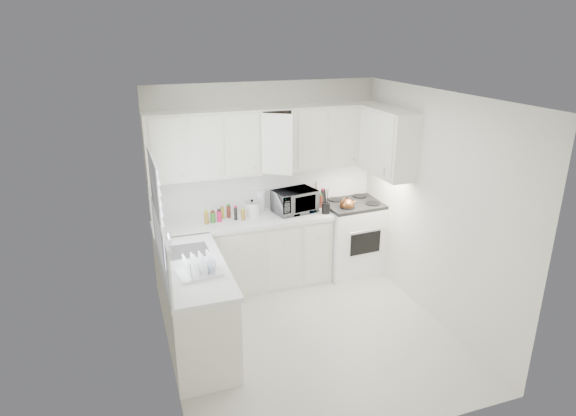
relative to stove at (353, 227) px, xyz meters
name	(u,v)px	position (x,y,z in m)	size (l,w,h in m)	color
floor	(309,333)	(-1.15, -1.29, -0.64)	(3.20, 3.20, 0.00)	beige
ceiling	(313,97)	(-1.15, -1.29, 1.96)	(3.20, 3.20, 0.00)	white
wall_back	(265,183)	(-1.15, 0.31, 0.66)	(3.00, 3.00, 0.00)	silver
wall_front	(390,301)	(-1.15, -2.89, 0.66)	(3.00, 3.00, 0.00)	silver
wall_left	(161,245)	(-2.65, -1.29, 0.66)	(3.20, 3.20, 0.00)	silver
wall_right	(435,209)	(0.35, -1.29, 0.66)	(3.20, 3.20, 0.00)	silver
window_blinds	(157,207)	(-2.63, -0.94, 0.91)	(0.06, 0.96, 1.06)	white
lower_cabinets_back	(244,255)	(-1.54, 0.01, -0.19)	(2.22, 0.60, 0.90)	silver
lower_cabinets_left	(196,308)	(-2.35, -1.09, -0.19)	(0.60, 1.60, 0.90)	silver
countertop_back	(243,221)	(-1.54, 0.00, 0.29)	(2.24, 0.64, 0.05)	silver
countertop_left	(194,267)	(-2.34, -1.09, 0.29)	(0.64, 1.62, 0.05)	silver
backsplash_back	(266,188)	(-1.15, 0.30, 0.59)	(2.98, 0.02, 0.55)	white
backsplash_left	(161,244)	(-2.64, -1.09, 0.59)	(0.02, 1.60, 0.55)	white
upper_cabinets_back	(269,171)	(-1.15, 0.15, 0.86)	(3.00, 0.33, 0.80)	silver
upper_cabinets_right	(386,174)	(0.19, -0.47, 0.86)	(0.33, 0.90, 0.80)	silver
sink	(188,241)	(-2.34, -0.74, 0.43)	(0.42, 0.38, 0.30)	gray
stove	(353,227)	(0.00, 0.00, 0.00)	(0.83, 0.68, 1.28)	white
tea_kettle	(347,204)	(-0.18, -0.16, 0.41)	(0.23, 0.20, 0.21)	brown
frying_pan	(360,199)	(0.18, 0.16, 0.32)	(0.25, 0.43, 0.04)	black
microwave	(295,199)	(-0.84, 0.03, 0.49)	(0.53, 0.30, 0.36)	gray
rice_cooker	(252,207)	(-1.40, 0.09, 0.42)	(0.21, 0.21, 0.21)	white
paper_towel	(261,201)	(-1.23, 0.23, 0.45)	(0.12, 0.12, 0.27)	white
utensil_crock	(326,201)	(-0.48, -0.16, 0.48)	(0.11, 0.11, 0.34)	black
dish_rack	(198,265)	(-2.32, -1.33, 0.42)	(0.40, 0.30, 0.22)	white
spice_left_0	(205,215)	(-2.00, 0.13, 0.38)	(0.06, 0.06, 0.13)	olive
spice_left_1	(212,217)	(-1.92, 0.04, 0.38)	(0.06, 0.06, 0.13)	#317025
spice_left_2	(217,213)	(-1.85, 0.13, 0.38)	(0.06, 0.06, 0.13)	#C11948
spice_left_3	(224,215)	(-1.77, 0.04, 0.38)	(0.06, 0.06, 0.13)	#BDD231
spice_left_4	(228,212)	(-1.70, 0.13, 0.38)	(0.06, 0.06, 0.13)	maroon
spice_left_5	(236,214)	(-1.62, 0.04, 0.38)	(0.06, 0.06, 0.13)	black
spice_left_6	(240,211)	(-1.55, 0.13, 0.38)	(0.06, 0.06, 0.13)	olive
sauce_right_0	(310,199)	(-0.57, 0.17, 0.41)	(0.06, 0.06, 0.19)	#C11948
sauce_right_1	(316,200)	(-0.51, 0.11, 0.41)	(0.06, 0.06, 0.19)	#BDD231
sauce_right_2	(318,199)	(-0.46, 0.17, 0.41)	(0.06, 0.06, 0.19)	maroon
sauce_right_3	(323,200)	(-0.40, 0.11, 0.41)	(0.06, 0.06, 0.19)	black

